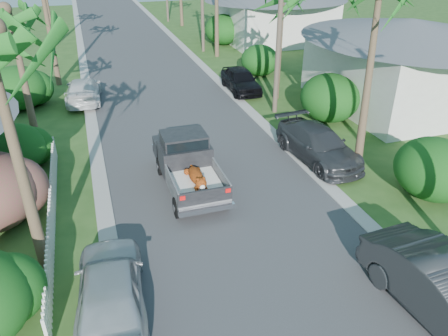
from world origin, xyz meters
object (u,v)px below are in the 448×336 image
object	(u,v)px
parked_car_rf	(241,80)
parked_car_rm	(318,145)
house_right_near	(404,66)
utility_pole_b	(279,27)
parked_car_lf	(84,90)
house_right_far	(275,17)
palm_l_b	(8,10)
parked_car_ln	(110,289)
parked_car_rn	(448,294)
pickup_truck	(186,161)

from	to	relation	value
parked_car_rf	parked_car_rm	bearing A→B (deg)	-88.23
parked_car_rf	house_right_near	bearing A→B (deg)	-30.19
parked_car_rf	utility_pole_b	xyz separation A→B (m)	(0.60, -3.99, 3.87)
parked_car_lf	house_right_far	distance (m)	21.23
palm_l_b	parked_car_ln	bearing A→B (deg)	-77.97
parked_car_rn	parked_car_rm	distance (m)	9.17
parked_car_rm	parked_car_rf	size ratio (longest dim) A/B	1.15
parked_car_rf	house_right_near	size ratio (longest dim) A/B	0.48
parked_car_rn	parked_car_rf	bearing A→B (deg)	81.27
parked_car_ln	house_right_near	distance (m)	20.75
parked_car_ln	pickup_truck	bearing A→B (deg)	-115.67
parked_car_rn	parked_car_rf	size ratio (longest dim) A/B	1.18
parked_car_lf	house_right_far	world-z (taller)	house_right_far
parked_car_rf	palm_l_b	xyz separation A→B (m)	(-11.80, -4.99, 5.42)
parked_car_ln	palm_l_b	bearing A→B (deg)	-73.44
house_right_near	parked_car_lf	bearing A→B (deg)	160.95
parked_car_ln	parked_car_rm	bearing A→B (deg)	-142.14
parked_car_rf	house_right_far	xyz separation A→B (m)	(8.00, 13.01, 1.39)
parked_car_rm	parked_car_ln	bearing A→B (deg)	-151.97
parked_car_rm	pickup_truck	bearing A→B (deg)	177.00
utility_pole_b	pickup_truck	bearing A→B (deg)	-136.40
parked_car_rm	parked_car_rn	bearing A→B (deg)	-103.35
house_right_near	utility_pole_b	size ratio (longest dim) A/B	1.00
parked_car_ln	house_right_near	bearing A→B (deg)	-142.75
parked_car_ln	parked_car_rn	bearing A→B (deg)	164.97
palm_l_b	utility_pole_b	size ratio (longest dim) A/B	0.82
pickup_truck	house_right_far	xyz separation A→B (m)	(13.95, 23.24, 1.11)
parked_car_rn	house_right_near	bearing A→B (deg)	51.72
house_right_near	house_right_far	bearing A→B (deg)	90.00
parked_car_lf	parked_car_ln	bearing A→B (deg)	94.85
parked_car_rn	parked_car_lf	distance (m)	21.72
palm_l_b	house_right_far	distance (m)	27.06
parked_car_rn	house_right_near	xyz separation A→B (m)	(9.29, 14.08, 1.39)
parked_car_lf	palm_l_b	size ratio (longest dim) A/B	0.64
parked_car_lf	parked_car_rn	bearing A→B (deg)	116.80
parked_car_rn	house_right_far	world-z (taller)	house_right_far
parked_car_rm	house_right_near	bearing A→B (deg)	26.71
pickup_truck	house_right_far	bearing A→B (deg)	59.02
palm_l_b	parked_car_rn	bearing A→B (deg)	-53.25
parked_car_rm	parked_car_ln	xyz separation A→B (m)	(-9.42, -6.19, 0.04)
parked_car_rf	palm_l_b	distance (m)	13.91
parked_car_lf	utility_pole_b	xyz separation A→B (m)	(10.08, -5.03, 3.92)
parked_car_rm	house_right_far	size ratio (longest dim) A/B	0.55
house_right_near	parked_car_ln	bearing A→B (deg)	-147.28
palm_l_b	utility_pole_b	xyz separation A→B (m)	(12.40, 1.00, -1.55)
house_right_near	utility_pole_b	distance (m)	7.84
parked_car_rn	palm_l_b	size ratio (longest dim) A/B	0.68
parked_car_ln	utility_pole_b	distance (m)	16.24
parked_car_ln	parked_car_rf	bearing A→B (deg)	-115.66
parked_car_ln	parked_car_lf	distance (m)	17.23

